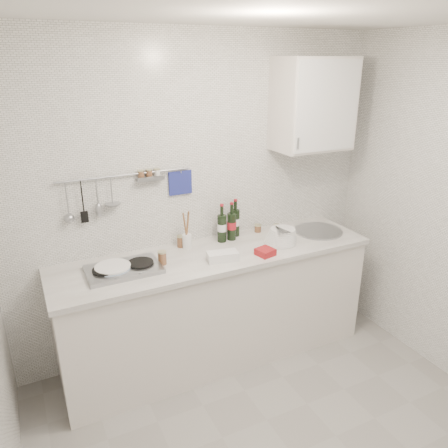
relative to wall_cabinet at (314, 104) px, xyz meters
name	(u,v)px	position (x,y,z in m)	size (l,w,h in m)	color
ceiling	(327,3)	(-0.90, -1.22, 0.55)	(3.00, 3.00, 0.00)	silver
back_wall	(199,200)	(-0.90, 0.18, -0.70)	(3.00, 0.02, 2.50)	silver
counter	(217,308)	(-0.89, -0.12, -1.52)	(2.44, 0.64, 0.96)	silver
wall_rail	(123,189)	(-1.50, 0.15, -0.52)	(0.98, 0.09, 0.34)	#93969B
wall_cabinet	(314,104)	(0.00, 0.00, 0.00)	(0.60, 0.38, 0.70)	silver
plate_stack_hob	(112,270)	(-1.68, -0.11, -1.01)	(0.27, 0.26, 0.04)	#4F7DB3
plate_stack_sink	(281,236)	(-0.35, -0.17, -0.98)	(0.27, 0.25, 0.11)	white
wine_bottles	(230,221)	(-0.69, 0.07, -0.87)	(0.23, 0.14, 0.31)	black
butter_dish	(222,256)	(-0.92, -0.26, -1.00)	(0.22, 0.11, 0.07)	white
strawberry_punnet	(265,252)	(-0.59, -0.32, -1.01)	(0.12, 0.12, 0.05)	#A81224
utensil_crock	(187,239)	(-1.06, 0.06, -0.96)	(0.07, 0.07, 0.30)	white
jar_a	(181,241)	(-1.10, 0.10, -0.98)	(0.06, 0.06, 0.09)	brown
jar_b	(258,228)	(-0.41, 0.10, -1.00)	(0.06, 0.06, 0.06)	brown
jar_c	(277,229)	(-0.29, 0.00, -0.99)	(0.06, 0.06, 0.08)	brown
jar_d	(162,258)	(-1.33, -0.13, -0.98)	(0.06, 0.06, 0.10)	brown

